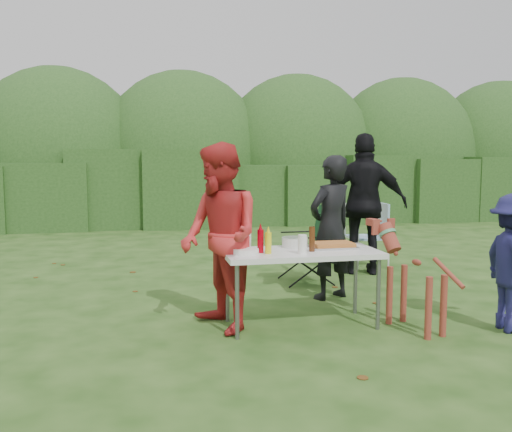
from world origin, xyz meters
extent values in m
plane|color=#1E4211|center=(0.00, 0.00, 0.00)|extent=(80.00, 80.00, 0.00)
cube|color=#23471C|center=(0.00, 8.00, 0.85)|extent=(22.00, 1.40, 1.70)
ellipsoid|color=#3D6628|center=(0.00, 9.60, 1.60)|extent=(20.00, 2.60, 3.20)
cube|color=silver|center=(0.38, -0.23, 0.71)|extent=(1.50, 0.70, 0.05)
cylinder|color=slate|center=(-0.30, -0.51, 0.34)|extent=(0.04, 0.04, 0.69)
cylinder|color=slate|center=(1.06, -0.51, 0.34)|extent=(0.04, 0.04, 0.69)
cylinder|color=slate|center=(-0.30, 0.05, 0.34)|extent=(0.04, 0.04, 0.69)
cylinder|color=slate|center=(1.06, 0.05, 0.34)|extent=(0.04, 0.04, 0.69)
imported|color=black|center=(1.01, 0.71, 0.83)|extent=(0.72, 0.62, 1.67)
imported|color=red|center=(-0.41, -0.21, 0.89)|extent=(0.91, 1.03, 1.78)
imported|color=black|center=(1.95, 1.91, 0.99)|extent=(1.26, 0.84, 1.98)
cube|color=#B7B7BA|center=(0.73, -0.14, 0.75)|extent=(0.45, 0.30, 0.02)
cube|color=#B2662B|center=(0.73, -0.14, 0.78)|extent=(0.40, 0.26, 0.04)
cylinder|color=yellow|center=(0.03, -0.32, 0.84)|extent=(0.06, 0.06, 0.20)
cylinder|color=#97000E|center=(-0.04, -0.26, 0.85)|extent=(0.06, 0.06, 0.22)
cylinder|color=#47230F|center=(0.46, -0.29, 0.86)|extent=(0.06, 0.06, 0.24)
cylinder|color=white|center=(-0.15, -0.10, 0.87)|extent=(0.12, 0.12, 0.26)
cylinder|color=white|center=(0.33, -0.41, 0.83)|extent=(0.08, 0.08, 0.18)
cylinder|color=silver|center=(0.37, -0.02, 0.79)|extent=(0.26, 0.26, 0.10)
cylinder|color=white|center=(-0.19, -0.30, 0.77)|extent=(0.24, 0.24, 0.05)
camera|label=1|loc=(-1.13, -5.18, 1.62)|focal=38.00mm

